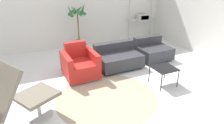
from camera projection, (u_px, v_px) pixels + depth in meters
ground_plane at (105, 91)px, 4.18m from camera, size 12.00×12.00×0.00m
wall_back at (65, 4)px, 6.25m from camera, size 12.00×0.09×2.80m
round_rug at (107, 97)px, 3.95m from camera, size 1.99×1.99×0.01m
lounge_chair at (12, 91)px, 2.89m from camera, size 1.21×0.99×1.15m
armchair_red at (80, 65)px, 4.69m from camera, size 0.76×0.85×0.78m
couch_low at (118, 58)px, 5.21m from camera, size 1.12×0.83×0.60m
couch_second at (153, 51)px, 5.72m from camera, size 0.90×0.83×0.60m
side_table at (164, 69)px, 4.28m from camera, size 0.48×0.48×0.41m
potted_plant at (78, 28)px, 6.28m from camera, size 0.57×0.58×1.48m
shelf_unit at (143, 18)px, 7.33m from camera, size 1.00×0.28×1.86m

